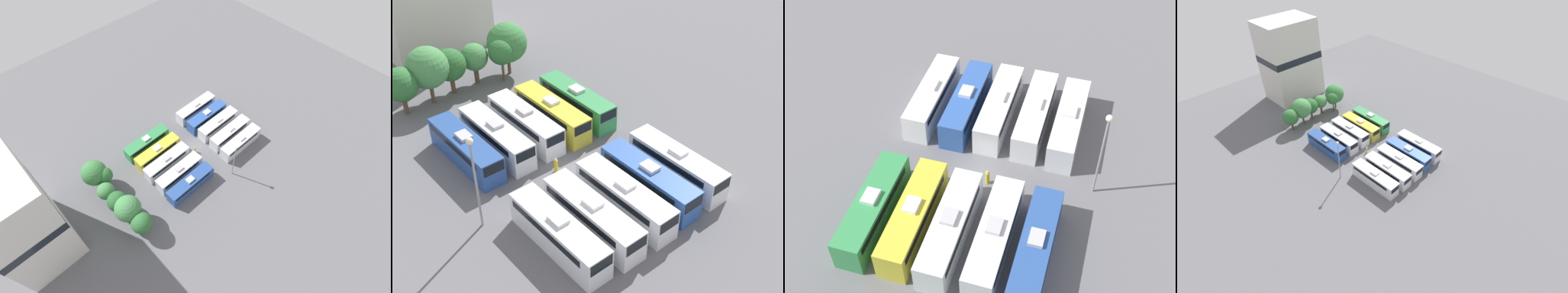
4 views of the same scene
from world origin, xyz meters
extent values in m
plane|color=slate|center=(0.00, 0.00, 0.00)|extent=(108.39, 108.39, 0.00)
cube|color=silver|center=(-7.00, -7.40, 1.53)|extent=(2.48, 10.54, 3.05)
cube|color=black|center=(-7.00, -7.14, 2.37)|extent=(2.52, 8.96, 0.67)
cube|color=black|center=(-7.00, -12.67, 2.37)|extent=(2.19, 0.08, 1.07)
cube|color=silver|center=(-7.00, -7.40, 3.23)|extent=(1.20, 1.60, 0.35)
cube|color=silver|center=(-3.61, -7.67, 1.53)|extent=(2.48, 10.54, 3.05)
cube|color=black|center=(-3.61, -7.41, 2.37)|extent=(2.52, 8.96, 0.67)
cube|color=black|center=(-3.61, -12.93, 2.37)|extent=(2.19, 0.08, 1.07)
cube|color=white|center=(-3.61, -7.67, 3.23)|extent=(1.20, 1.60, 0.35)
cube|color=silver|center=(0.06, -7.69, 1.53)|extent=(2.48, 10.54, 3.05)
cube|color=black|center=(0.06, -7.43, 2.37)|extent=(2.52, 8.96, 0.67)
cube|color=black|center=(0.06, -12.96, 2.37)|extent=(2.19, 0.08, 1.07)
cube|color=white|center=(0.06, -7.69, 3.23)|extent=(1.20, 1.60, 0.35)
cube|color=#2D56A8|center=(3.39, -7.38, 1.53)|extent=(2.48, 10.54, 3.05)
cube|color=black|center=(3.39, -7.11, 2.37)|extent=(2.52, 8.96, 0.67)
cube|color=black|center=(3.39, -12.64, 2.37)|extent=(2.19, 0.08, 1.07)
cube|color=silver|center=(3.39, -7.38, 3.23)|extent=(1.20, 1.60, 0.35)
cube|color=white|center=(7.08, -7.42, 1.53)|extent=(2.48, 10.54, 3.05)
cube|color=black|center=(7.08, -7.15, 2.37)|extent=(2.52, 8.96, 0.67)
cube|color=black|center=(7.08, -12.68, 2.37)|extent=(2.19, 0.08, 1.07)
cube|color=white|center=(7.08, -7.42, 3.23)|extent=(1.20, 1.60, 0.35)
cube|color=#284C93|center=(-6.97, 7.62, 1.53)|extent=(2.48, 10.54, 3.05)
cube|color=black|center=(-6.97, 7.89, 2.37)|extent=(2.52, 8.96, 0.67)
cube|color=black|center=(-6.97, 2.36, 2.37)|extent=(2.19, 0.08, 1.07)
cube|color=#B2B2B7|center=(-6.97, 7.62, 3.23)|extent=(1.20, 1.60, 0.35)
cube|color=silver|center=(-3.55, 7.44, 1.53)|extent=(2.48, 10.54, 3.05)
cube|color=black|center=(-3.55, 7.70, 2.37)|extent=(2.52, 8.96, 0.67)
cube|color=black|center=(-3.55, 2.18, 2.37)|extent=(2.19, 0.08, 1.07)
cube|color=#B2B2B7|center=(-3.55, 7.44, 3.23)|extent=(1.20, 1.60, 0.35)
cube|color=silver|center=(0.13, 7.60, 1.53)|extent=(2.48, 10.54, 3.05)
cube|color=black|center=(0.13, 7.87, 2.37)|extent=(2.52, 8.96, 0.67)
cube|color=black|center=(0.13, 2.34, 2.37)|extent=(2.19, 0.08, 1.07)
cube|color=#B2B2B7|center=(0.13, 7.60, 3.23)|extent=(1.20, 1.60, 0.35)
cube|color=gold|center=(3.43, 7.36, 1.53)|extent=(2.48, 10.54, 3.05)
cube|color=black|center=(3.43, 7.62, 2.37)|extent=(2.52, 8.96, 0.67)
cube|color=black|center=(3.43, 2.10, 2.37)|extent=(2.19, 0.08, 1.07)
cube|color=white|center=(3.43, 7.36, 3.23)|extent=(1.20, 1.60, 0.35)
cube|color=#338C4C|center=(6.99, 7.48, 1.53)|extent=(2.48, 10.54, 3.05)
cube|color=black|center=(6.99, 7.75, 2.37)|extent=(2.52, 8.96, 0.67)
cube|color=black|center=(6.99, 2.22, 2.37)|extent=(2.19, 0.08, 1.07)
cube|color=silver|center=(6.99, 7.48, 3.23)|extent=(1.20, 1.60, 0.35)
cylinder|color=gold|center=(-1.11, 0.77, 0.69)|extent=(0.36, 0.36, 1.38)
sphere|color=tan|center=(-1.11, 0.77, 1.50)|extent=(0.24, 0.24, 0.24)
cylinder|color=gray|center=(-10.50, -1.00, 4.41)|extent=(0.20, 0.20, 8.81)
sphere|color=#EAE5C6|center=(-10.50, -1.00, 8.99)|extent=(0.60, 0.60, 0.60)
camera|label=1|loc=(-29.40, 27.66, 54.55)|focal=28.00mm
camera|label=2|loc=(-25.38, -32.93, 33.57)|focal=50.00mm
camera|label=3|loc=(-9.51, 31.75, 38.24)|focal=50.00mm
camera|label=4|loc=(-37.89, -36.72, 44.48)|focal=28.00mm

